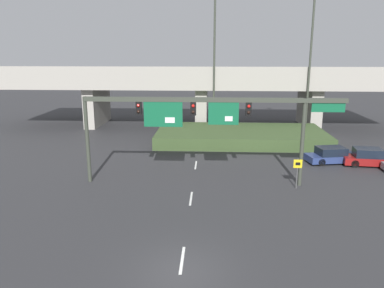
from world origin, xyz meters
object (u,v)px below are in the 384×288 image
Objects in this scene: highway_light_pole_far at (214,62)px; parked_sedan_mid_right at (369,158)px; signal_gantry at (205,114)px; highway_light_pole_near at (310,65)px; parked_sedan_near_right at (332,155)px; speed_limit_sign at (297,169)px.

parked_sedan_mid_right is (13.23, -12.46, -7.67)m from highway_light_pole_far.
parked_sedan_mid_right is (13.93, 5.29, -4.53)m from signal_gantry.
signal_gantry reaches higher than parked_sedan_mid_right.
parked_sedan_mid_right is at bearing 20.78° from signal_gantry.
highway_light_pole_near is 14.62m from parked_sedan_mid_right.
highway_light_pole_near is 13.86m from parked_sedan_near_right.
signal_gantry is at bearing -162.06° from parked_sedan_near_right.
highway_light_pole_far reaches higher than highway_light_pole_near.
signal_gantry is 13.36m from parked_sedan_near_right.
signal_gantry is at bearing -153.52° from parked_sedan_mid_right.
parked_sedan_near_right is (4.51, 6.69, -0.79)m from speed_limit_sign.
speed_limit_sign reaches higher than parked_sedan_mid_right.
signal_gantry is at bearing 173.75° from speed_limit_sign.
parked_sedan_near_right is (-0.47, -11.73, -7.38)m from highway_light_pole_near.
parked_sedan_mid_right is at bearing -43.28° from highway_light_pole_far.
speed_limit_sign is at bearing -135.23° from parked_sedan_mid_right.
highway_light_pole_near reaches higher than parked_sedan_near_right.
speed_limit_sign is at bearing -105.12° from highway_light_pole_near.
parked_sedan_near_right is 1.06× the size of parked_sedan_mid_right.
speed_limit_sign is 0.14× the size of highway_light_pole_far.
parked_sedan_near_right is (10.35, -11.77, -7.71)m from highway_light_pole_far.
speed_limit_sign is at bearing -6.25° from signal_gantry.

